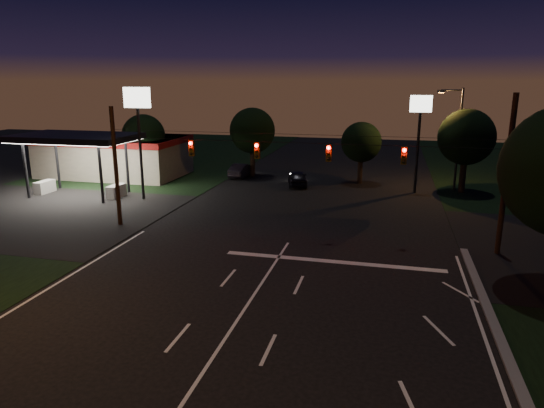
% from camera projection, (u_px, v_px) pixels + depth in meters
% --- Properties ---
extents(ground, '(140.00, 140.00, 0.00)m').
position_uv_depth(ground, '(202.00, 374.00, 16.37)').
color(ground, black).
rests_on(ground, ground).
extents(cross_street_left, '(20.00, 16.00, 0.02)m').
position_uv_depth(cross_street_left, '(31.00, 213.00, 36.06)').
color(cross_street_left, black).
rests_on(cross_street_left, ground).
extents(stop_bar, '(12.00, 0.50, 0.01)m').
position_uv_depth(stop_bar, '(332.00, 261.00, 26.49)').
color(stop_bar, silver).
rests_on(stop_bar, ground).
extents(utility_pole_right, '(0.30, 0.30, 9.00)m').
position_uv_depth(utility_pole_right, '(497.00, 254.00, 27.70)').
color(utility_pole_right, black).
rests_on(utility_pole_right, ground).
extents(utility_pole_left, '(0.28, 0.28, 8.00)m').
position_uv_depth(utility_pole_left, '(120.00, 225.00, 33.26)').
color(utility_pole_left, black).
rests_on(utility_pole_left, ground).
extents(signal_span, '(24.00, 0.40, 1.56)m').
position_uv_depth(signal_span, '(292.00, 151.00, 29.09)').
color(signal_span, black).
rests_on(signal_span, ground).
extents(gas_station, '(14.20, 16.10, 5.25)m').
position_uv_depth(gas_station, '(112.00, 153.00, 49.43)').
color(gas_station, gray).
rests_on(gas_station, ground).
extents(pole_sign_left_near, '(2.20, 0.30, 9.10)m').
position_uv_depth(pole_sign_left_near, '(138.00, 114.00, 38.58)').
color(pole_sign_left_near, black).
rests_on(pole_sign_left_near, ground).
extents(pole_sign_right, '(1.80, 0.30, 8.40)m').
position_uv_depth(pole_sign_right, '(420.00, 121.00, 41.19)').
color(pole_sign_right, black).
rests_on(pole_sign_right, ground).
extents(street_light_right_far, '(2.20, 0.35, 9.00)m').
position_uv_depth(street_light_right_far, '(456.00, 132.00, 42.57)').
color(street_light_right_far, black).
rests_on(street_light_right_far, ground).
extents(tree_far_a, '(4.20, 4.20, 6.42)m').
position_uv_depth(tree_far_a, '(144.00, 136.00, 47.81)').
color(tree_far_a, black).
rests_on(tree_far_a, ground).
extents(tree_far_b, '(4.60, 4.60, 6.98)m').
position_uv_depth(tree_far_b, '(253.00, 131.00, 49.18)').
color(tree_far_b, black).
rests_on(tree_far_b, ground).
extents(tree_far_c, '(3.80, 3.80, 5.86)m').
position_uv_depth(tree_far_c, '(362.00, 143.00, 45.85)').
color(tree_far_c, black).
rests_on(tree_far_c, ground).
extents(tree_far_d, '(4.80, 4.80, 7.30)m').
position_uv_depth(tree_far_d, '(466.00, 138.00, 41.68)').
color(tree_far_d, black).
rests_on(tree_far_d, ground).
extents(car_oncoming_a, '(2.63, 4.50, 1.44)m').
position_uv_depth(car_oncoming_a, '(298.00, 178.00, 45.45)').
color(car_oncoming_a, black).
rests_on(car_oncoming_a, ground).
extents(car_oncoming_b, '(1.75, 4.23, 1.36)m').
position_uv_depth(car_oncoming_b, '(242.00, 170.00, 49.66)').
color(car_oncoming_b, black).
rests_on(car_oncoming_b, ground).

